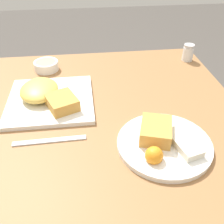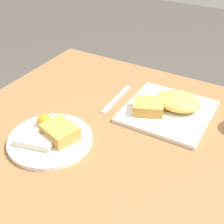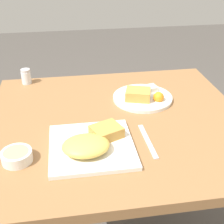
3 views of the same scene
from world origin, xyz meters
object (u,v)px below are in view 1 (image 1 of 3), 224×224
Objects in this scene: sauce_ramekin at (46,65)px; salt_shaker at (188,54)px; plate_oval_far at (163,142)px; plate_square_near at (48,97)px; butter_knife at (50,141)px.

salt_shaker is at bearing 91.67° from sauce_ramekin.
plate_oval_far is 0.58m from sauce_ramekin.
plate_square_near is 2.89× the size of sauce_ramekin.
salt_shaker reaches higher than plate_square_near.
plate_square_near is 0.39m from plate_oval_far.
plate_oval_far is 1.26× the size of butter_knife.
sauce_ramekin is 1.36× the size of salt_shaker.
plate_oval_far is (0.24, 0.31, -0.01)m from plate_square_near.
butter_knife is at bearing -51.00° from salt_shaker.
plate_square_near is 1.10× the size of plate_oval_far.
butter_knife is at bearing -100.43° from plate_oval_far.
plate_square_near is 3.92× the size of salt_shaker.
salt_shaker reaches higher than sauce_ramekin.
plate_square_near is at bearing -128.00° from plate_oval_far.
plate_square_near is 0.19m from butter_knife.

